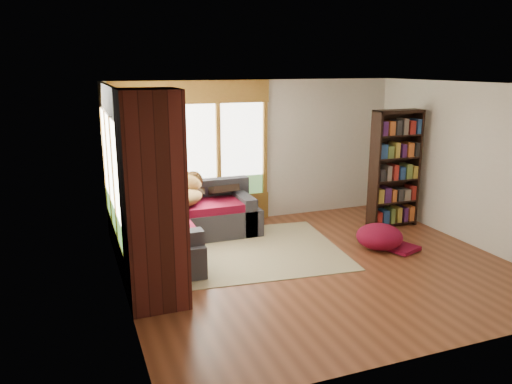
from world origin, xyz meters
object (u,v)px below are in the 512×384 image
object	(u,v)px
dog_tan	(186,195)
pouf	(379,236)
sectional_sofa	(163,226)
dog_brindle	(164,207)
area_rug	(240,252)
brick_chimney	(153,201)
bookshelf	(395,169)

from	to	relation	value
dog_tan	pouf	bearing A→B (deg)	-69.79
sectional_sofa	dog_brindle	size ratio (longest dim) A/B	2.81
pouf	area_rug	bearing A→B (deg)	163.59
brick_chimney	area_rug	xyz separation A→B (m)	(1.51, 1.24, -1.29)
sectional_sofa	dog_tan	bearing A→B (deg)	9.03
area_rug	pouf	size ratio (longest dim) A/B	4.23
bookshelf	pouf	world-z (taller)	bookshelf
area_rug	dog_tan	world-z (taller)	dog_tan
brick_chimney	area_rug	size ratio (longest dim) A/B	0.84
brick_chimney	pouf	distance (m)	3.85
bookshelf	area_rug	bearing A→B (deg)	-174.34
brick_chimney	dog_tan	xyz separation A→B (m)	(0.87, 2.13, -0.53)
brick_chimney	dog_tan	distance (m)	2.36
dog_tan	dog_brindle	world-z (taller)	dog_tan
sectional_sofa	dog_brindle	distance (m)	0.59
area_rug	pouf	world-z (taller)	pouf
pouf	dog_brindle	xyz separation A→B (m)	(-3.23, 1.03, 0.53)
pouf	bookshelf	bearing A→B (deg)	45.90
brick_chimney	dog_brindle	world-z (taller)	brick_chimney
dog_tan	dog_brindle	xyz separation A→B (m)	(-0.45, -0.48, -0.03)
pouf	dog_tan	distance (m)	3.21
pouf	dog_brindle	distance (m)	3.43
brick_chimney	bookshelf	distance (m)	4.80
dog_tan	dog_brindle	size ratio (longest dim) A/B	1.21
sectional_sofa	bookshelf	size ratio (longest dim) A/B	1.05
brick_chimney	pouf	bearing A→B (deg)	9.59
brick_chimney	pouf	size ratio (longest dim) A/B	3.54
bookshelf	dog_brindle	world-z (taller)	bookshelf
bookshelf	pouf	distance (m)	1.54
brick_chimney	dog_tan	size ratio (longest dim) A/B	2.75
bookshelf	brick_chimney	bearing A→B (deg)	-161.22
dog_tan	dog_brindle	bearing A→B (deg)	-174.79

